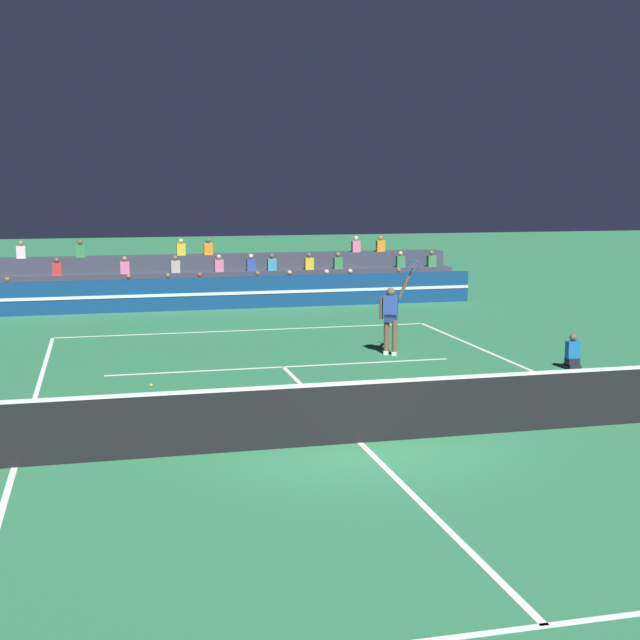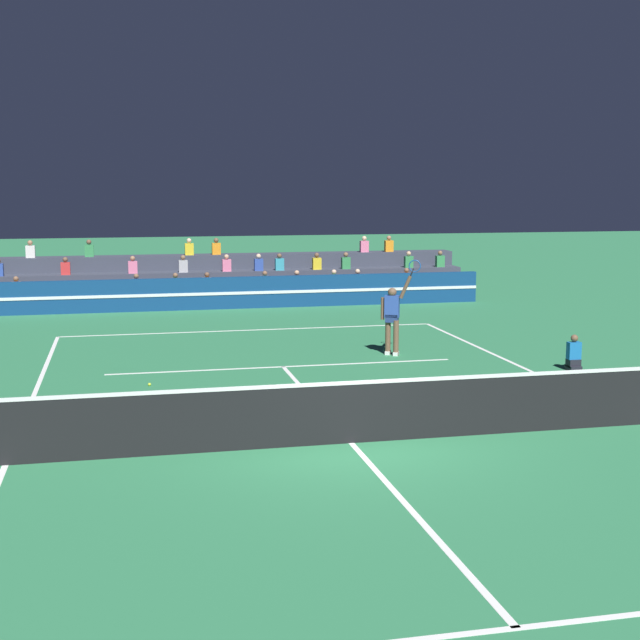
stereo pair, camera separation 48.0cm
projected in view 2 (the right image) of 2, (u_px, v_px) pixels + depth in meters
name	position (u px, v px, depth m)	size (l,w,h in m)	color
ground_plane	(351.00, 443.00, 14.87)	(120.00, 120.00, 0.00)	#2D7A4C
court_lines	(351.00, 443.00, 14.87)	(11.10, 23.90, 0.01)	white
tennis_net	(351.00, 411.00, 14.79)	(12.00, 0.10, 1.10)	black
sponsor_banner_wall	(231.00, 293.00, 30.84)	(18.00, 0.26, 1.10)	navy
bleacher_stand	(223.00, 282.00, 33.27)	(18.26, 2.85, 2.28)	#383D4C
ball_kid_courtside	(574.00, 356.00, 20.61)	(0.30, 0.36, 0.84)	black
tennis_player	(393.00, 316.00, 22.39)	(0.95, 0.59, 2.47)	brown
tennis_ball	(149.00, 384.00, 19.07)	(0.07, 0.07, 0.07)	#C6DB33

